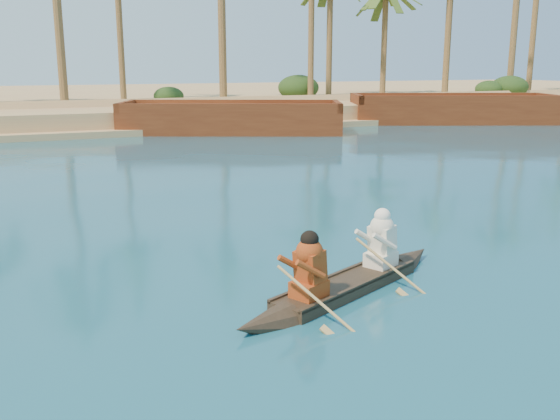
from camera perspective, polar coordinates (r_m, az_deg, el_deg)
name	(u,v)px	position (r m, az deg, el deg)	size (l,w,h in m)	color
ground	(326,229)	(15.53, 4.18, -1.75)	(160.00, 160.00, 0.00)	navy
sandy_embankment	(89,102)	(60.66, -17.05, 9.39)	(150.00, 51.00, 1.50)	tan
palm_grove	(102,7)	(48.94, -15.93, 17.45)	(110.00, 14.00, 16.00)	#405A1F
shrub_cluster	(116,105)	(45.40, -14.76, 9.27)	(100.00, 6.00, 2.40)	#1C3914
canoe	(347,275)	(11.33, 6.18, -5.95)	(5.41, 3.01, 1.55)	#35271D
barge_mid	(231,120)	(37.45, -4.46, 8.22)	(13.48, 9.11, 2.14)	#602C14
barge_right	(453,111)	(45.39, 15.50, 8.72)	(14.43, 9.46, 2.29)	#602C14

